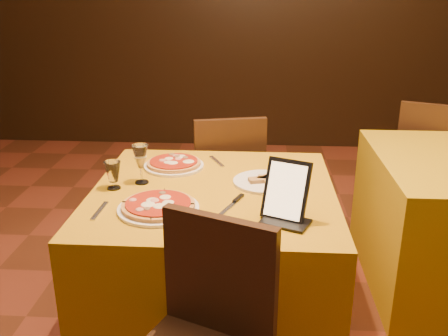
# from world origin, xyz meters

# --- Properties ---
(wall_back) EXTENTS (6.00, 0.01, 2.80)m
(wall_back) POSITION_xyz_m (0.00, 3.50, 1.40)
(wall_back) COLOR black
(wall_back) RESTS_ON floor
(main_table) EXTENTS (1.10, 1.10, 0.75)m
(main_table) POSITION_xyz_m (-0.14, 0.43, 0.38)
(main_table) COLOR #B5800B
(main_table) RESTS_ON floor
(chair_main_far) EXTENTS (0.57, 0.57, 0.91)m
(chair_main_far) POSITION_xyz_m (-0.14, 1.27, 0.46)
(chair_main_far) COLOR black
(chair_main_far) RESTS_ON floor
(chair_side_far) EXTENTS (0.48, 0.48, 0.91)m
(chair_side_far) POSITION_xyz_m (1.27, 1.72, 0.46)
(chair_side_far) COLOR black
(chair_side_far) RESTS_ON floor
(pizza_near) EXTENTS (0.34, 0.34, 0.03)m
(pizza_near) POSITION_xyz_m (-0.34, 0.19, 0.77)
(pizza_near) COLOR white
(pizza_near) RESTS_ON main_table
(pizza_far) EXTENTS (0.30, 0.30, 0.03)m
(pizza_far) POSITION_xyz_m (-0.36, 0.70, 0.77)
(pizza_far) COLOR white
(pizza_far) RESTS_ON main_table
(cutlet_dish) EXTENTS (0.29, 0.29, 0.03)m
(cutlet_dish) POSITION_xyz_m (0.10, 0.52, 0.76)
(cutlet_dish) COLOR white
(cutlet_dish) RESTS_ON main_table
(wine_glass) EXTENTS (0.07, 0.07, 0.19)m
(wine_glass) POSITION_xyz_m (-0.48, 0.48, 0.84)
(wine_glass) COLOR #E4D481
(wine_glass) RESTS_ON main_table
(water_glass) EXTENTS (0.08, 0.08, 0.13)m
(water_glass) POSITION_xyz_m (-0.59, 0.41, 0.81)
(water_glass) COLOR silver
(water_glass) RESTS_ON main_table
(tablet) EXTENTS (0.20, 0.16, 0.23)m
(tablet) POSITION_xyz_m (0.17, 0.15, 0.87)
(tablet) COLOR black
(tablet) RESTS_ON main_table
(knife) EXTENTS (0.11, 0.23, 0.01)m
(knife) POSITION_xyz_m (-0.05, 0.23, 0.75)
(knife) COLOR silver
(knife) RESTS_ON main_table
(fork_near) EXTENTS (0.03, 0.18, 0.01)m
(fork_near) POSITION_xyz_m (-0.58, 0.16, 0.75)
(fork_near) COLOR silver
(fork_near) RESTS_ON main_table
(fork_far) EXTENTS (0.10, 0.17, 0.01)m
(fork_far) POSITION_xyz_m (-0.15, 0.80, 0.75)
(fork_far) COLOR #BCBAC2
(fork_far) RESTS_ON main_table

